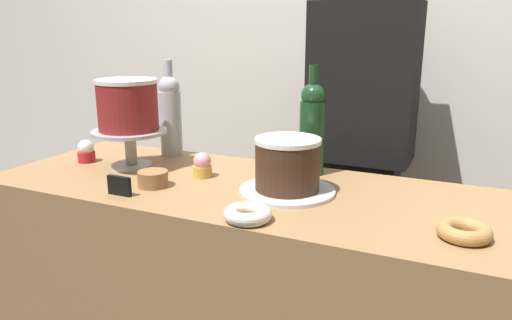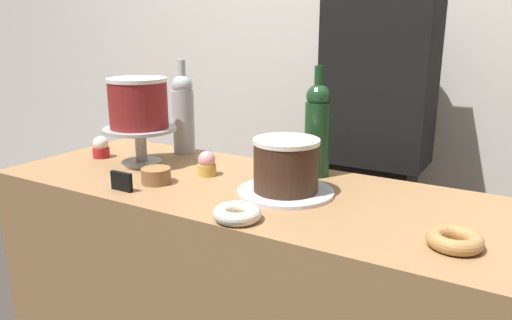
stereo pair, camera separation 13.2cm
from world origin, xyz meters
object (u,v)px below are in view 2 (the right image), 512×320
at_px(cake_stand_pedestal, 141,139).
at_px(price_sign_chalkboard, 122,181).
at_px(cookie_stack, 156,176).
at_px(barista_figure, 373,164).
at_px(donut_sugar, 237,213).
at_px(cupcake_vanilla, 101,147).
at_px(wine_bottle_green, 318,128).
at_px(chocolate_round_cake, 286,165).
at_px(donut_maple, 455,240).
at_px(white_layer_cake, 138,103).
at_px(wine_bottle_clear, 183,112).
at_px(cupcake_strawberry, 207,164).

relative_size(cake_stand_pedestal, price_sign_chalkboard, 3.31).
height_order(cookie_stack, barista_figure, barista_figure).
bearing_deg(donut_sugar, cupcake_vanilla, 161.35).
relative_size(wine_bottle_green, barista_figure, 0.20).
bearing_deg(cake_stand_pedestal, barista_figure, 41.45).
bearing_deg(cupcake_vanilla, chocolate_round_cake, -1.17).
xyz_separation_m(donut_sugar, barista_figure, (0.08, 0.78, -0.06)).
xyz_separation_m(donut_maple, cookie_stack, (-0.80, 0.02, 0.01)).
xyz_separation_m(white_layer_cake, cookie_stack, (0.18, -0.13, -0.18)).
xyz_separation_m(wine_bottle_clear, cupcake_strawberry, (0.24, -0.19, -0.11)).
height_order(wine_bottle_clear, cookie_stack, wine_bottle_clear).
bearing_deg(cupcake_vanilla, donut_maple, -6.77).
bearing_deg(donut_maple, cupcake_strawberry, 168.17).
bearing_deg(wine_bottle_clear, chocolate_round_cake, -22.73).
bearing_deg(cake_stand_pedestal, donut_sugar, -24.94).
bearing_deg(wine_bottle_clear, cookie_stack, -64.20).
height_order(cookie_stack, price_sign_chalkboard, price_sign_chalkboard).
distance_m(chocolate_round_cake, barista_figure, 0.57).
distance_m(wine_bottle_clear, price_sign_chalkboard, 0.45).
distance_m(cupcake_strawberry, price_sign_chalkboard, 0.26).
xyz_separation_m(cupcake_strawberry, barista_figure, (0.35, 0.52, -0.08)).
bearing_deg(donut_sugar, cookie_stack, 161.62).
relative_size(cupcake_strawberry, cupcake_vanilla, 1.00).
bearing_deg(cupcake_vanilla, wine_bottle_green, 14.26).
height_order(cake_stand_pedestal, donut_maple, cake_stand_pedestal).
height_order(cupcake_vanilla, price_sign_chalkboard, cupcake_vanilla).
bearing_deg(wine_bottle_clear, barista_figure, 30.04).
bearing_deg(barista_figure, cupcake_strawberry, -123.61).
bearing_deg(cookie_stack, price_sign_chalkboard, -109.90).
height_order(cake_stand_pedestal, chocolate_round_cake, chocolate_round_cake).
bearing_deg(wine_bottle_clear, white_layer_cake, -95.76).
height_order(donut_maple, price_sign_chalkboard, price_sign_chalkboard).
xyz_separation_m(white_layer_cake, donut_maple, (0.98, -0.14, -0.18)).
height_order(white_layer_cake, price_sign_chalkboard, white_layer_cake).
relative_size(white_layer_cake, cupcake_strawberry, 2.51).
xyz_separation_m(cookie_stack, barista_figure, (0.43, 0.66, -0.07)).
relative_size(cupcake_vanilla, donut_maple, 0.66).
xyz_separation_m(cupcake_strawberry, donut_maple, (0.72, -0.15, -0.02)).
bearing_deg(price_sign_chalkboard, white_layer_cake, 121.90).
bearing_deg(chocolate_round_cake, cake_stand_pedestal, 177.80).
xyz_separation_m(donut_sugar, cookie_stack, (-0.35, 0.12, 0.01)).
relative_size(cupcake_vanilla, cookie_stack, 0.88).
bearing_deg(wine_bottle_clear, wine_bottle_green, -2.12).
relative_size(cake_stand_pedestal, cupcake_strawberry, 3.12).
height_order(cake_stand_pedestal, donut_sugar, cake_stand_pedestal).
distance_m(white_layer_cake, price_sign_chalkboard, 0.32).
distance_m(white_layer_cake, wine_bottle_clear, 0.20).
distance_m(cake_stand_pedestal, cupcake_strawberry, 0.26).
bearing_deg(chocolate_round_cake, cupcake_vanilla, 178.83).
height_order(cupcake_vanilla, donut_sugar, cupcake_vanilla).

